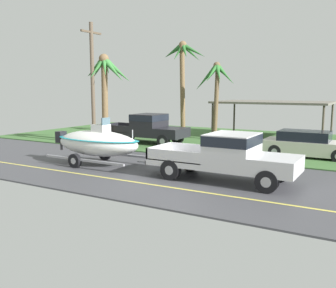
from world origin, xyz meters
The scene contains 10 objects.
ground centered at (0.00, 8.38, -0.01)m, with size 36.00×22.00×0.11m.
pickup_truck_towing centered at (2.08, 0.09, 1.04)m, with size 5.98×2.06×1.86m.
boat_on_trailer centered at (-4.53, 0.09, 1.04)m, with size 5.69×2.34×2.24m.
parked_pickup_background centered at (-6.11, 6.99, 1.07)m, with size 6.01×2.10×1.94m.
parked_sedan_far centered at (3.67, 7.00, 0.67)m, with size 4.47×1.89×1.38m.
carport_awning centered at (0.06, 13.85, 2.54)m, with size 7.92×4.99×2.66m.
palm_tree_near_left centered at (-5.93, 11.36, 5.23)m, with size 3.36×2.82×6.96m.
palm_tree_near_right centered at (-8.44, 5.63, 4.23)m, with size 3.15×2.64×5.73m.
palm_tree_mid centered at (-3.12, 10.87, 4.13)m, with size 2.88×3.34×5.36m.
utility_pole centered at (-8.93, 4.92, 3.94)m, with size 0.24×1.80×7.58m.
Camera 1 is at (6.99, -13.27, 3.53)m, focal length 40.08 mm.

